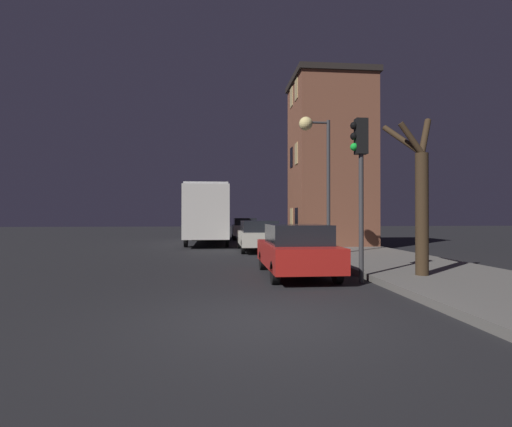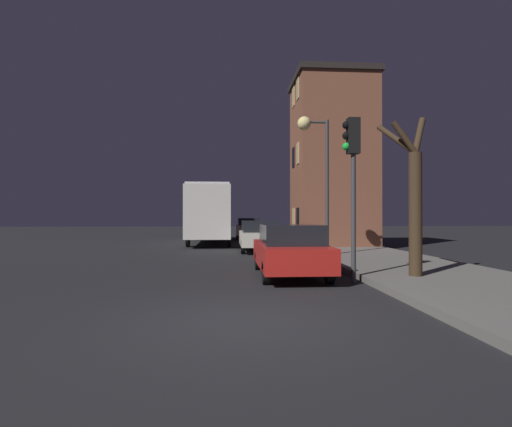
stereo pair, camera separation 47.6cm
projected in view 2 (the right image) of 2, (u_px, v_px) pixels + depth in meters
The scene contains 9 objects.
ground_plane at pixel (248, 320), 6.41m from camera, with size 120.00×120.00×0.00m, color black.
brick_building at pixel (332, 160), 21.44m from camera, with size 4.20×4.19×9.02m.
streetlamp at pixel (313, 148), 15.54m from camera, with size 1.24×0.54×5.40m.
traffic_light at pixel (352, 164), 10.00m from camera, with size 0.43×0.24×4.14m.
bare_tree at pixel (414, 199), 10.13m from camera, with size 1.20×1.16×4.12m.
bus at pixel (211, 210), 24.82m from camera, with size 2.43×9.40×3.45m.
car_near_lane at pixel (290, 249), 11.12m from camera, with size 1.76×4.16×1.44m.
car_mid_lane at pixel (259, 235), 19.17m from camera, with size 1.82×4.57×1.46m.
car_far_lane at pixel (249, 228), 29.29m from camera, with size 1.77×4.05×1.54m.
Camera 2 is at (-0.31, -6.42, 1.67)m, focal length 28.00 mm.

